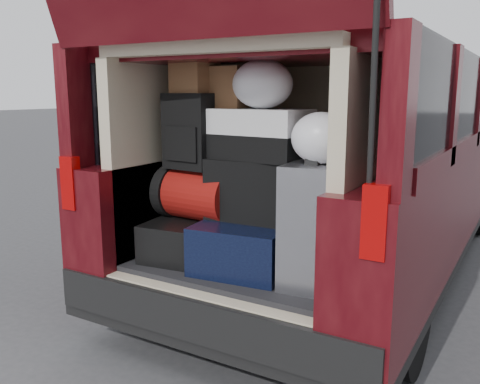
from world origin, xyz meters
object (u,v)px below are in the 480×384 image
(black_soft_case, at_px, (252,189))
(black_hardshell, at_px, (190,237))
(silver_roller, at_px, (315,224))
(red_duffel, at_px, (199,194))
(backpack, at_px, (191,131))
(twotone_duffel, at_px, (254,134))
(navy_hardshell, at_px, (250,243))

(black_soft_case, bearing_deg, black_hardshell, -174.74)
(black_hardshell, xyz_separation_m, silver_roller, (0.82, -0.04, 0.20))
(red_duffel, height_order, backpack, backpack)
(silver_roller, distance_m, twotone_duffel, 0.62)
(black_hardshell, relative_size, silver_roller, 0.89)
(red_duffel, bearing_deg, black_soft_case, 7.90)
(navy_hardshell, height_order, red_duffel, red_duffel)
(black_hardshell, relative_size, backpack, 1.29)
(silver_roller, bearing_deg, backpack, 171.56)
(black_hardshell, relative_size, navy_hardshell, 0.92)
(silver_roller, distance_m, backpack, 0.91)
(black_soft_case, xyz_separation_m, twotone_duffel, (-0.01, 0.03, 0.31))
(silver_roller, distance_m, red_duffel, 0.78)
(navy_hardshell, distance_m, silver_roller, 0.45)
(twotone_duffel, bearing_deg, red_duffel, -166.48)
(silver_roller, bearing_deg, navy_hardshell, 167.31)
(navy_hardshell, relative_size, silver_roller, 0.97)
(black_hardshell, height_order, red_duffel, red_duffel)
(black_soft_case, bearing_deg, silver_roller, -15.82)
(red_duffel, bearing_deg, silver_roller, -1.58)
(silver_roller, bearing_deg, red_duffel, 169.63)
(backpack, distance_m, twotone_duffel, 0.38)
(black_hardshell, relative_size, black_soft_case, 1.18)
(navy_hardshell, height_order, silver_roller, silver_roller)
(black_hardshell, bearing_deg, red_duffel, 26.37)
(red_duffel, xyz_separation_m, backpack, (-0.03, -0.02, 0.37))
(black_hardshell, xyz_separation_m, red_duffel, (0.05, 0.03, 0.27))
(twotone_duffel, bearing_deg, navy_hardshell, -72.32)
(navy_hardshell, bearing_deg, backpack, 174.59)
(silver_roller, xyz_separation_m, red_duffel, (-0.77, 0.08, 0.07))
(black_hardshell, bearing_deg, navy_hardshell, -5.31)
(silver_roller, distance_m, black_soft_case, 0.45)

